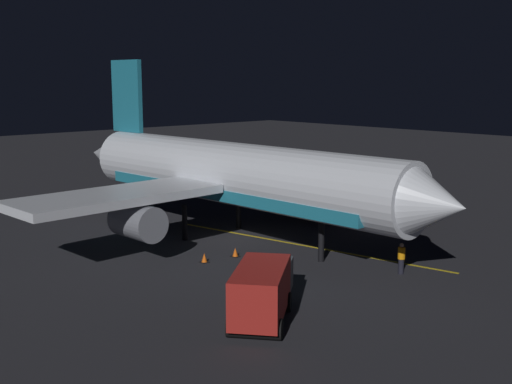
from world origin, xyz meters
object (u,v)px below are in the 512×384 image
Objects in this scene: traffic_cone_near_right at (235,253)px; traffic_cone_under_wing at (204,258)px; baggage_truck at (263,290)px; catering_truck at (381,206)px; ground_crew_worker at (401,258)px; traffic_cone_near_left at (256,270)px; airliner at (230,176)px.

traffic_cone_near_right and traffic_cone_under_wing have the same top height.
baggage_truck is 9.59m from traffic_cone_under_wing.
catering_truck is 10.31× the size of traffic_cone_under_wing.
ground_crew_worker is 3.16× the size of traffic_cone_near_left.
airliner is 61.98× the size of traffic_cone_under_wing.
airliner is 7.19m from traffic_cone_under_wing.
traffic_cone_under_wing is at bearing -54.14° from ground_crew_worker.
airliner reaches higher than traffic_cone_under_wing.
traffic_cone_near_left is at bearing 66.46° from traffic_cone_near_right.
airliner is at bearing -124.76° from baggage_truck.
baggage_truck is at bearing -1.74° from ground_crew_worker.
baggage_truck is at bearing 67.77° from traffic_cone_under_wing.
airliner is 5.28× the size of baggage_truck.
airliner reaches higher than baggage_truck.
traffic_cone_near_left is at bearing -130.05° from baggage_truck.
ground_crew_worker reaches higher than traffic_cone_near_right.
airliner reaches higher than traffic_cone_near_left.
traffic_cone_under_wing is (0.62, -3.80, 0.00)m from traffic_cone_near_left.
traffic_cone_under_wing is at bearing 34.94° from airliner.
traffic_cone_near_right is at bearing 171.92° from traffic_cone_under_wing.
catering_truck is 16.36m from traffic_cone_near_left.
baggage_truck reaches higher than catering_truck.
traffic_cone_near_right is (2.75, 3.72, -4.02)m from airliner.
baggage_truck is 21.88m from catering_truck.
traffic_cone_near_right is at bearing -123.99° from baggage_truck.
traffic_cone_near_right is (-1.52, -3.50, 0.00)m from traffic_cone_near_left.
traffic_cone_near_left is at bearing 99.20° from traffic_cone_under_wing.
baggage_truck is 10.33m from traffic_cone_near_right.
baggage_truck is at bearing 22.69° from catering_truck.
airliner is 15.19m from baggage_truck.
airliner is at bearing -120.62° from traffic_cone_near_left.
catering_truck is 3.26× the size of ground_crew_worker.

